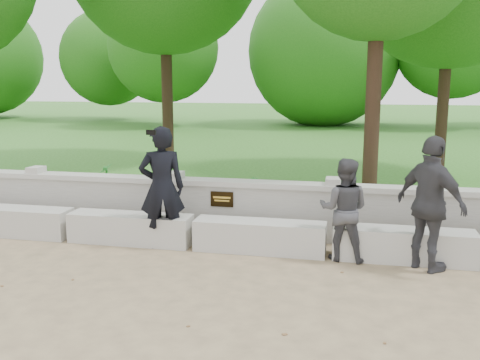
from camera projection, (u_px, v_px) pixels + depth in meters
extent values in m
plane|color=tan|center=(145.00, 296.00, 6.15)|extent=(80.00, 80.00, 0.00)
cube|color=#295D17|center=(290.00, 145.00, 19.58)|extent=(40.00, 22.00, 0.25)
cube|color=beige|center=(14.00, 221.00, 8.56)|extent=(1.90, 0.45, 0.45)
cube|color=beige|center=(131.00, 228.00, 8.14)|extent=(1.90, 0.45, 0.45)
cube|color=beige|center=(260.00, 236.00, 7.73)|extent=(1.90, 0.45, 0.45)
cube|color=beige|center=(403.00, 245.00, 7.32)|extent=(1.90, 0.45, 0.45)
cube|color=#B9B7AE|center=(206.00, 209.00, 8.58)|extent=(12.50, 0.25, 0.82)
cube|color=beige|center=(206.00, 182.00, 8.49)|extent=(12.50, 0.35, 0.08)
cube|color=black|center=(222.00, 199.00, 8.34)|extent=(0.36, 0.02, 0.24)
imported|color=black|center=(162.00, 188.00, 7.81)|extent=(0.77, 0.64, 1.81)
cube|color=black|center=(151.00, 132.00, 7.30)|extent=(0.14, 0.07, 0.07)
imported|color=#3E3E43|center=(344.00, 210.00, 7.30)|extent=(0.75, 0.61, 1.42)
imported|color=#36363B|center=(431.00, 204.00, 6.85)|extent=(1.03, 1.04, 1.77)
cylinder|color=#382619|center=(167.00, 81.00, 14.20)|extent=(0.30, 0.30, 4.37)
cylinder|color=#382619|center=(373.00, 95.00, 9.20)|extent=(0.26, 0.26, 3.88)
cylinder|color=#382619|center=(444.00, 91.00, 12.25)|extent=(0.26, 0.26, 3.92)
imported|color=#308D34|center=(153.00, 191.00, 9.47)|extent=(0.34, 0.34, 0.54)
imported|color=#308D34|center=(252.00, 194.00, 9.10)|extent=(0.36, 0.39, 0.57)
imported|color=#308D34|center=(107.00, 178.00, 10.61)|extent=(0.41, 0.42, 0.57)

